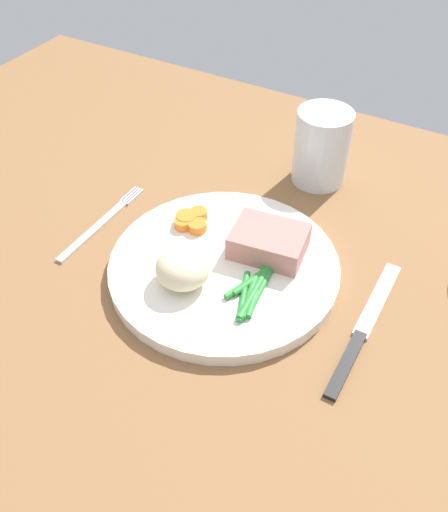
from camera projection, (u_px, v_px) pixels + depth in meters
dining_table at (193, 278)px, 66.53cm from camera, size 120.00×90.00×2.00cm
dinner_plate at (224, 267)px, 65.34cm from camera, size 26.74×26.74×1.60cm
meat_portion at (269, 242)px, 65.09cm from camera, size 9.24×7.47×3.04cm
mashed_potatoes at (183, 268)px, 61.17cm from camera, size 6.04×6.16×4.16cm
carrot_slices at (191, 220)px, 69.28cm from camera, size 4.40×4.55×1.20cm
green_beans at (253, 289)px, 61.22cm from camera, size 4.10×10.00×0.87cm
fork at (101, 223)px, 71.96cm from camera, size 1.44×16.60×0.40cm
knife at (363, 329)px, 59.48cm from camera, size 1.70×20.50×0.64cm
water_glass at (321, 152)px, 76.22cm from camera, size 7.46×7.46×10.37cm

